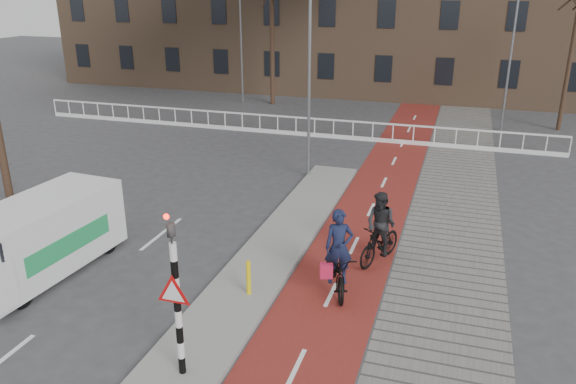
% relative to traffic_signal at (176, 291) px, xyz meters
% --- Properties ---
extents(ground, '(120.00, 120.00, 0.00)m').
position_rel_traffic_signal_xyz_m(ground, '(0.60, 2.02, -1.99)').
color(ground, '#38383A').
rests_on(ground, ground).
extents(bike_lane, '(2.50, 60.00, 0.01)m').
position_rel_traffic_signal_xyz_m(bike_lane, '(2.10, 12.02, -1.98)').
color(bike_lane, maroon).
rests_on(bike_lane, ground).
extents(sidewalk, '(3.00, 60.00, 0.01)m').
position_rel_traffic_signal_xyz_m(sidewalk, '(4.90, 12.02, -1.98)').
color(sidewalk, slate).
rests_on(sidewalk, ground).
extents(curb_island, '(1.80, 16.00, 0.12)m').
position_rel_traffic_signal_xyz_m(curb_island, '(-0.10, 6.02, -1.93)').
color(curb_island, gray).
rests_on(curb_island, ground).
extents(traffic_signal, '(0.80, 0.80, 3.68)m').
position_rel_traffic_signal_xyz_m(traffic_signal, '(0.00, 0.00, 0.00)').
color(traffic_signal, black).
rests_on(traffic_signal, curb_island).
extents(bollard, '(0.12, 0.12, 0.90)m').
position_rel_traffic_signal_xyz_m(bollard, '(0.16, 3.27, -1.42)').
color(bollard, yellow).
rests_on(bollard, curb_island).
extents(cyclist_near, '(1.45, 2.29, 2.22)m').
position_rel_traffic_signal_xyz_m(cyclist_near, '(2.20, 4.32, -1.24)').
color(cyclist_near, black).
rests_on(cyclist_near, bike_lane).
extents(cyclist_far, '(1.28, 2.01, 2.08)m').
position_rel_traffic_signal_xyz_m(cyclist_far, '(2.97, 6.20, -1.12)').
color(cyclist_far, black).
rests_on(cyclist_far, bike_lane).
extents(van, '(2.26, 4.89, 2.04)m').
position_rel_traffic_signal_xyz_m(van, '(-5.69, 2.83, -0.91)').
color(van, silver).
rests_on(van, ground).
extents(railing, '(28.00, 0.10, 0.99)m').
position_rel_traffic_signal_xyz_m(railing, '(-4.40, 19.02, -1.68)').
color(railing, silver).
rests_on(railing, ground).
extents(tree_mid, '(0.29, 0.29, 8.65)m').
position_rel_traffic_signal_xyz_m(tree_mid, '(-7.18, 26.22, 2.34)').
color(tree_mid, black).
rests_on(tree_mid, ground).
extents(tree_right, '(0.23, 0.23, 8.01)m').
position_rel_traffic_signal_xyz_m(tree_right, '(9.79, 24.42, 2.01)').
color(tree_right, black).
rests_on(tree_right, ground).
extents(streetlight_near, '(0.12, 0.12, 8.41)m').
position_rel_traffic_signal_xyz_m(streetlight_near, '(-0.98, 12.78, 2.22)').
color(streetlight_near, slate).
rests_on(streetlight_near, ground).
extents(streetlight_left, '(0.12, 0.12, 8.37)m').
position_rel_traffic_signal_xyz_m(streetlight_left, '(-9.19, 26.00, 2.19)').
color(streetlight_left, slate).
rests_on(streetlight_left, ground).
extents(streetlight_right, '(0.12, 0.12, 8.27)m').
position_rel_traffic_signal_xyz_m(streetlight_right, '(6.82, 23.36, 2.14)').
color(streetlight_right, slate).
rests_on(streetlight_right, ground).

